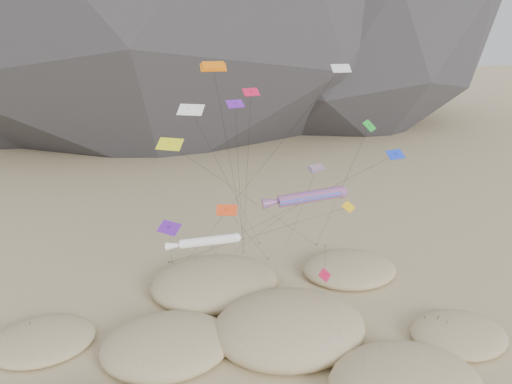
% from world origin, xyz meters
% --- Properties ---
extents(ground, '(500.00, 500.00, 0.00)m').
position_xyz_m(ground, '(0.00, 0.00, 0.00)').
color(ground, '#CCB789').
rests_on(ground, ground).
extents(dunes, '(49.83, 36.77, 4.59)m').
position_xyz_m(dunes, '(-1.87, 4.73, 0.78)').
color(dunes, '#CCB789').
rests_on(dunes, ground).
extents(dune_grass, '(42.07, 27.60, 1.57)m').
position_xyz_m(dune_grass, '(-0.68, 3.42, 0.86)').
color(dune_grass, black).
rests_on(dune_grass, ground).
extents(kite_stakes, '(21.88, 5.09, 0.30)m').
position_xyz_m(kite_stakes, '(2.33, 24.47, 0.15)').
color(kite_stakes, '#3F2D1E').
rests_on(kite_stakes, ground).
extents(rainbow_tube_kite, '(9.12, 16.24, 13.85)m').
position_xyz_m(rainbow_tube_kite, '(5.33, 10.42, 12.84)').
color(rainbow_tube_kite, '#FF421A').
rests_on(rainbow_tube_kite, ground).
extents(white_tube_kite, '(8.43, 14.97, 10.23)m').
position_xyz_m(white_tube_kite, '(-5.67, 9.89, 9.49)').
color(white_tube_kite, white).
rests_on(white_tube_kite, ground).
extents(orange_parafoil, '(7.47, 10.77, 26.22)m').
position_xyz_m(orange_parafoil, '(-2.85, 16.71, 25.42)').
color(orange_parafoil, orange).
rests_on(orange_parafoil, ground).
extents(multi_parafoil, '(3.21, 15.06, 16.40)m').
position_xyz_m(multi_parafoil, '(6.09, 10.21, 15.76)').
color(multi_parafoil, red).
rests_on(multi_parafoil, ground).
extents(delta_kites, '(25.06, 21.95, 25.63)m').
position_xyz_m(delta_kites, '(1.50, 11.14, 17.02)').
color(delta_kites, '#621BA1').
rests_on(delta_kites, ground).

